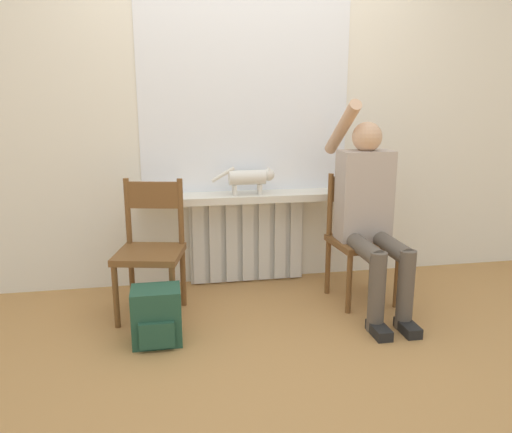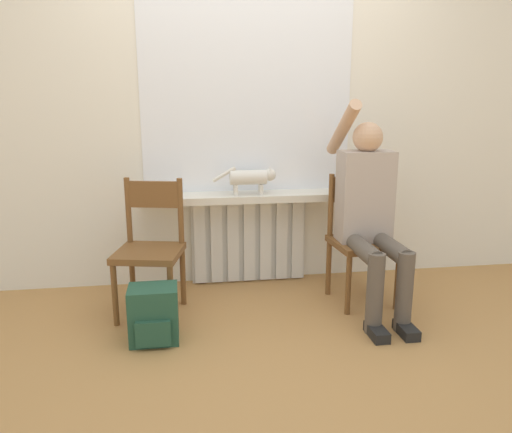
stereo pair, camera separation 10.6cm
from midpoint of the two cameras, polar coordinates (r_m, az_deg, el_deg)
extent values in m
plane|color=#B27F47|center=(2.78, 1.94, -15.60)|extent=(12.00, 12.00, 0.00)
cube|color=white|center=(3.64, -2.15, 13.49)|extent=(7.00, 0.06, 2.70)
cube|color=silver|center=(3.72, -1.86, -2.63)|extent=(0.85, 0.05, 0.63)
cube|color=silver|center=(3.64, -7.42, -3.09)|extent=(0.08, 0.03, 0.61)
cube|color=silver|center=(3.65, -5.52, -3.00)|extent=(0.08, 0.03, 0.61)
cube|color=silver|center=(3.66, -3.63, -2.91)|extent=(0.08, 0.03, 0.61)
cube|color=silver|center=(3.68, -1.76, -2.82)|extent=(0.08, 0.03, 0.61)
cube|color=silver|center=(3.70, 0.10, -2.73)|extent=(0.08, 0.03, 0.61)
cube|color=silver|center=(3.72, 1.93, -2.63)|extent=(0.08, 0.03, 0.61)
cube|color=silver|center=(3.75, 3.75, -2.53)|extent=(0.08, 0.03, 0.61)
cube|color=silver|center=(3.55, -1.67, 2.25)|extent=(1.55, 0.26, 0.05)
cube|color=white|center=(3.60, -2.07, 13.41)|extent=(1.49, 0.01, 1.32)
cube|color=brown|center=(3.16, -13.02, -4.22)|extent=(0.47, 0.47, 0.04)
cylinder|color=brown|center=(3.13, -16.66, -8.81)|extent=(0.04, 0.04, 0.39)
cylinder|color=brown|center=(3.04, -10.48, -9.13)|extent=(0.04, 0.04, 0.39)
cylinder|color=brown|center=(3.43, -14.88, -6.68)|extent=(0.04, 0.04, 0.39)
cylinder|color=brown|center=(3.35, -9.24, -6.90)|extent=(0.04, 0.04, 0.39)
cylinder|color=brown|center=(3.31, -15.34, 0.60)|extent=(0.04, 0.04, 0.42)
cylinder|color=brown|center=(3.22, -9.54, 0.56)|extent=(0.04, 0.04, 0.42)
cube|color=brown|center=(3.24, -12.57, 2.41)|extent=(0.35, 0.10, 0.17)
cube|color=brown|center=(3.38, 11.23, -2.93)|extent=(0.42, 0.42, 0.04)
cylinder|color=brown|center=(3.24, 9.65, -7.64)|extent=(0.04, 0.04, 0.39)
cylinder|color=brown|center=(3.39, 14.95, -6.94)|extent=(0.04, 0.04, 0.39)
cylinder|color=brown|center=(3.53, 7.35, -5.74)|extent=(0.04, 0.04, 0.39)
cylinder|color=brown|center=(3.67, 12.31, -5.19)|extent=(0.04, 0.04, 0.39)
cylinder|color=brown|center=(3.41, 7.58, 1.35)|extent=(0.04, 0.04, 0.42)
cylinder|color=brown|center=(3.55, 12.67, 1.64)|extent=(0.04, 0.04, 0.42)
cube|color=brown|center=(3.46, 10.25, 3.22)|extent=(0.35, 0.05, 0.17)
cylinder|color=brown|center=(3.15, 11.17, -3.49)|extent=(0.11, 0.47, 0.11)
cylinder|color=brown|center=(3.22, 14.16, -3.28)|extent=(0.11, 0.47, 0.11)
cylinder|color=brown|center=(3.01, 12.65, -8.45)|extent=(0.10, 0.10, 0.49)
cylinder|color=brown|center=(3.08, 15.76, -8.10)|extent=(0.10, 0.10, 0.49)
cube|color=black|center=(3.05, 12.88, -12.57)|extent=(0.09, 0.20, 0.06)
cube|color=black|center=(3.12, 16.00, -12.13)|extent=(0.09, 0.20, 0.06)
cube|color=#AD9E93|center=(3.33, 11.36, 2.36)|extent=(0.34, 0.20, 0.59)
sphere|color=tan|center=(3.28, 11.67, 8.90)|extent=(0.19, 0.19, 0.19)
cylinder|color=tan|center=(3.36, 8.91, 9.93)|extent=(0.08, 0.50, 0.38)
cylinder|color=#AD9E93|center=(3.36, 14.01, 1.80)|extent=(0.08, 0.08, 0.47)
cylinder|color=silver|center=(3.48, -1.90, 4.48)|extent=(0.25, 0.10, 0.10)
sphere|color=silver|center=(3.51, 0.58, 4.80)|extent=(0.09, 0.09, 0.09)
cone|color=silver|center=(3.48, 0.65, 5.37)|extent=(0.03, 0.03, 0.03)
cone|color=silver|center=(3.52, 0.52, 5.47)|extent=(0.03, 0.03, 0.03)
cylinder|color=silver|center=(3.49, -0.38, 3.07)|extent=(0.03, 0.03, 0.07)
cylinder|color=silver|center=(3.53, -0.52, 3.21)|extent=(0.03, 0.03, 0.07)
cylinder|color=silver|center=(3.46, -3.29, 2.96)|extent=(0.03, 0.03, 0.07)
cylinder|color=silver|center=(3.51, -3.40, 3.11)|extent=(0.03, 0.03, 0.07)
cylinder|color=silver|center=(3.46, -4.67, 4.80)|extent=(0.17, 0.03, 0.11)
cube|color=#234C38|center=(2.91, -12.33, -10.99)|extent=(0.27, 0.21, 0.32)
cube|color=#234C38|center=(2.83, -12.33, -13.16)|extent=(0.19, 0.03, 0.14)
camera|label=1|loc=(0.05, -90.92, -0.22)|focal=35.00mm
camera|label=2|loc=(0.05, 89.08, 0.22)|focal=35.00mm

